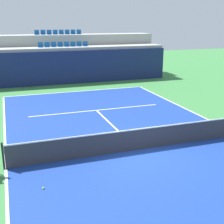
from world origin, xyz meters
The scene contains 13 objects.
ground_plane centered at (0.00, 0.00, 0.00)m, with size 80.00×80.00×0.00m, color #387A3D.
court_surface centered at (0.00, 0.00, 0.01)m, with size 11.00×24.00×0.01m, color navy.
baseline_far centered at (0.00, 11.95, 0.01)m, with size 11.00×0.10×0.00m, color white.
sideline_left centered at (-5.45, 0.00, 0.01)m, with size 0.10×24.00×0.00m, color white.
service_line_far centered at (0.00, 6.40, 0.01)m, with size 8.26×0.10×0.00m, color white.
centre_service_line centered at (0.00, 3.20, 0.01)m, with size 0.10×6.40×0.00m, color white.
back_wall centered at (0.00, 15.20, 1.44)m, with size 18.52×0.30×2.87m, color navy.
stands_tier_lower centered at (0.00, 16.55, 1.56)m, with size 18.52×2.40×3.11m, color #9E9E99.
stands_tier_upper centered at (0.00, 18.95, 2.04)m, with size 18.52×2.40×4.08m, color #9E9E99.
seating_row_lower centered at (0.00, 16.65, 3.24)m, with size 4.49×0.44×0.44m.
seating_row_upper centered at (0.00, 19.05, 4.21)m, with size 4.49×0.44×0.44m.
tennis_net centered at (0.00, 0.00, 0.51)m, with size 11.08×0.08×1.07m.
tennis_ball_0 centered at (-4.29, -1.92, 0.04)m, with size 0.07×0.07×0.07m, color #CCE033.
Camera 1 is at (-5.09, -11.17, 5.41)m, focal length 49.00 mm.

